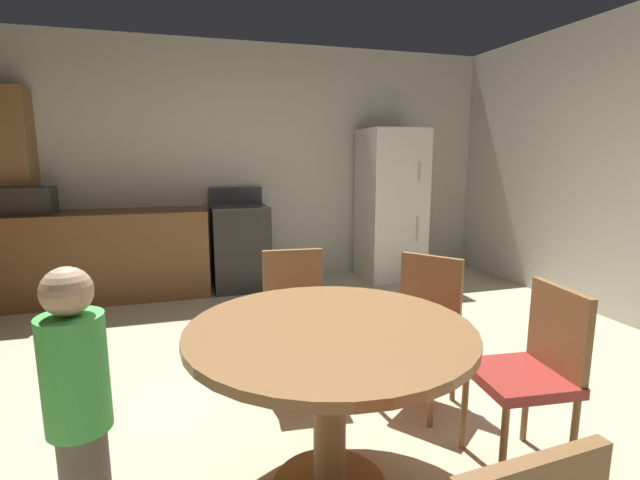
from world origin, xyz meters
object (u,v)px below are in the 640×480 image
(microwave, at_px, (29,201))
(person_child, at_px, (79,408))
(chair_east, at_px, (533,366))
(refrigerator, at_px, (391,205))
(dining_table, at_px, (330,362))
(chair_north, at_px, (296,311))
(oven_range, at_px, (240,246))
(chair_northeast, at_px, (422,320))

(microwave, relative_size, person_child, 0.40)
(chair_east, bearing_deg, refrigerator, -98.25)
(refrigerator, distance_m, person_child, 4.33)
(dining_table, bearing_deg, chair_north, 84.89)
(oven_range, xyz_separation_m, person_child, (-0.98, -3.37, 0.11))
(chair_east, xyz_separation_m, person_child, (-1.90, 0.06, 0.08))
(refrigerator, height_order, person_child, refrigerator)
(oven_range, xyz_separation_m, chair_northeast, (0.72, -2.74, 0.03))
(chair_northeast, bearing_deg, chair_east, 68.16)
(person_child, bearing_deg, dining_table, 0.00)
(dining_table, bearing_deg, person_child, -177.24)
(refrigerator, distance_m, microwave, 3.78)
(dining_table, height_order, chair_north, chair_north)
(dining_table, xyz_separation_m, chair_northeast, (0.76, 0.59, -0.10))
(oven_range, distance_m, refrigerator, 1.83)
(chair_north, height_order, person_child, person_child)
(refrigerator, height_order, chair_northeast, refrigerator)
(oven_range, relative_size, chair_northeast, 1.26)
(oven_range, height_order, person_child, oven_range)
(microwave, bearing_deg, chair_east, -49.57)
(refrigerator, bearing_deg, person_child, -129.81)
(refrigerator, bearing_deg, dining_table, -119.05)
(chair_north, bearing_deg, microwave, -134.01)
(oven_range, height_order, chair_northeast, oven_range)
(refrigerator, relative_size, microwave, 4.00)
(chair_north, bearing_deg, chair_northeast, 66.35)
(oven_range, bearing_deg, chair_northeast, -75.20)
(oven_range, bearing_deg, chair_north, -88.81)
(microwave, relative_size, dining_table, 0.37)
(microwave, bearing_deg, dining_table, -59.42)
(dining_table, xyz_separation_m, chair_north, (0.09, 0.96, -0.10))
(chair_east, bearing_deg, chair_north, -44.50)
(microwave, bearing_deg, refrigerator, -0.76)
(refrigerator, bearing_deg, chair_north, -126.79)
(chair_east, height_order, person_child, person_child)
(chair_east, relative_size, person_child, 0.80)
(person_child, bearing_deg, chair_north, 41.33)
(oven_range, relative_size, chair_north, 1.26)
(refrigerator, xyz_separation_m, person_child, (-2.77, -3.32, -0.30))
(chair_north, distance_m, chair_northeast, 0.77)
(oven_range, bearing_deg, dining_table, -90.62)
(refrigerator, distance_m, chair_east, 3.50)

